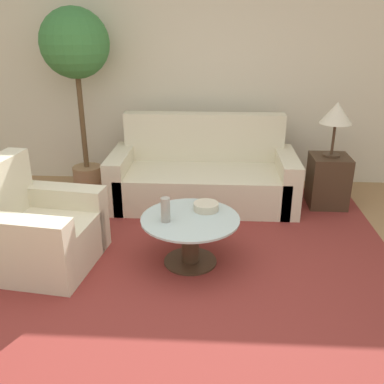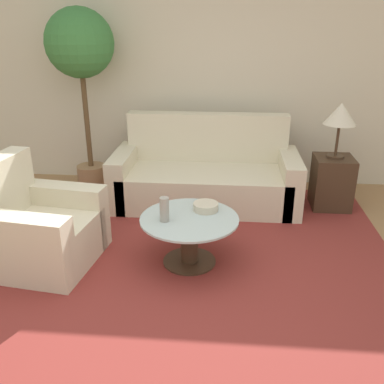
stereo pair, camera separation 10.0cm
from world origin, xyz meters
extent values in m
plane|color=#9E754C|center=(0.00, 0.00, 0.00)|extent=(14.00, 14.00, 0.00)
cube|color=beige|center=(0.00, 2.78, 1.30)|extent=(10.00, 0.06, 2.60)
cube|color=maroon|center=(0.13, 0.71, 0.00)|extent=(3.57, 3.54, 0.01)
cube|color=beige|center=(0.19, 1.98, 0.20)|extent=(1.83, 0.90, 0.40)
cube|color=beige|center=(0.19, 2.34, 0.47)|extent=(1.83, 0.18, 0.95)
cube|color=beige|center=(-0.72, 1.98, 0.29)|extent=(0.20, 0.90, 0.58)
cube|color=beige|center=(1.10, 1.98, 0.29)|extent=(0.20, 0.90, 0.58)
cube|color=beige|center=(-1.10, 0.63, 0.20)|extent=(0.91, 0.77, 0.40)
cube|color=beige|center=(-1.42, 0.67, 0.45)|extent=(0.27, 0.68, 0.91)
cube|color=beige|center=(-1.14, 0.30, 0.29)|extent=(0.85, 0.31, 0.58)
cube|color=beige|center=(-1.05, 0.96, 0.29)|extent=(0.85, 0.31, 0.58)
cylinder|color=#422D1E|center=(0.13, 0.71, 0.01)|extent=(0.45, 0.45, 0.02)
cylinder|color=#422D1E|center=(0.13, 0.71, 0.20)|extent=(0.15, 0.15, 0.40)
cylinder|color=#B2C6C6|center=(0.13, 0.71, 0.41)|extent=(0.82, 0.82, 0.02)
cube|color=#422D1E|center=(1.57, 2.01, 0.28)|extent=(0.41, 0.41, 0.57)
cylinder|color=#422D1E|center=(1.57, 2.01, 0.58)|extent=(0.18, 0.18, 0.02)
cylinder|color=#422D1E|center=(1.57, 2.01, 0.76)|extent=(0.03, 0.03, 0.33)
cone|color=beige|center=(1.57, 2.01, 1.04)|extent=(0.33, 0.33, 0.22)
cylinder|color=#93704C|center=(-1.22, 2.34, 0.14)|extent=(0.34, 0.34, 0.28)
cylinder|color=brown|center=(-1.22, 2.34, 0.88)|extent=(0.06, 0.06, 1.20)
sphere|color=#387538|center=(-1.22, 2.34, 1.69)|extent=(0.75, 0.75, 0.75)
cylinder|color=#9E998E|center=(-0.06, 0.63, 0.52)|extent=(0.08, 0.08, 0.20)
cylinder|color=beige|center=(0.26, 0.87, 0.45)|extent=(0.21, 0.21, 0.07)
camera|label=1|loc=(0.33, -2.46, 1.95)|focal=40.00mm
camera|label=2|loc=(0.43, -2.45, 1.95)|focal=40.00mm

